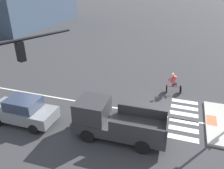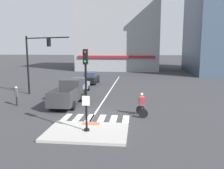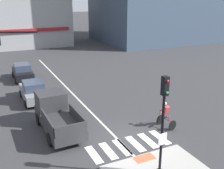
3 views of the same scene
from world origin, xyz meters
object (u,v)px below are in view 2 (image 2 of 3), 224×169
Objects in this scene: car_black_westbound_distant at (91,78)px; pickup_truck_charcoal_westbound_near at (68,93)px; traffic_light_mast at (35,56)px; pedestrian_at_curb_left at (16,94)px; car_grey_westbound_far at (79,85)px; cyclist at (142,104)px; signal_pole at (86,83)px.

pickup_truck_charcoal_westbound_near reaches higher than car_black_westbound_distant.
traffic_light_mast is 3.68× the size of pedestrian_at_curb_left.
car_black_westbound_distant and car_grey_westbound_far have the same top height.
car_grey_westbound_far is 2.46× the size of pedestrian_at_curb_left.
car_grey_westbound_far is at bearing 24.96° from traffic_light_mast.
car_grey_westbound_far is 5.55m from pickup_truck_charcoal_westbound_near.
traffic_light_mast is 1.49× the size of car_black_westbound_distant.
car_black_westbound_distant is at bearing 91.90° from pickup_truck_charcoal_westbound_near.
pickup_truck_charcoal_westbound_near is (4.46, -3.66, -3.13)m from traffic_light_mast.
pickup_truck_charcoal_westbound_near is 6.95m from cyclist.
pedestrian_at_curb_left is (0.20, -4.57, -3.12)m from traffic_light_mast.
signal_pole reaches higher than car_black_westbound_distant.
pedestrian_at_curb_left is (-4.26, -0.91, 0.00)m from pickup_truck_charcoal_westbound_near.
pickup_truck_charcoal_westbound_near is at bearing -85.36° from car_grey_westbound_far.
cyclist is at bearing -10.27° from pedestrian_at_curb_left.
car_grey_westbound_far is at bearing 129.09° from cyclist.
traffic_light_mast is at bearing 140.67° from pickup_truck_charcoal_westbound_near.
pedestrian_at_curb_left is at bearing -120.63° from car_grey_westbound_far.
signal_pole is 7.71m from pickup_truck_charcoal_westbound_near.
traffic_light_mast reaches higher than signal_pole.
signal_pole reaches higher than pedestrian_at_curb_left.
signal_pole is 5.50m from cyclist.
cyclist is at bearing -24.08° from pickup_truck_charcoal_westbound_near.
traffic_light_mast is 9.89m from car_black_westbound_distant.
pedestrian_at_curb_left is at bearing -106.59° from car_black_westbound_distant.
pedestrian_at_curb_left is (-10.61, 1.92, 0.11)m from cyclist.
signal_pole is at bearing -65.24° from pickup_truck_charcoal_westbound_near.
cyclist reaches higher than pedestrian_at_curb_left.
car_black_westbound_distant is 0.80× the size of pickup_truck_charcoal_westbound_near.
pedestrian_at_curb_left is at bearing -167.89° from pickup_truck_charcoal_westbound_near.
pickup_truck_charcoal_westbound_near is (-3.12, 6.76, -2.00)m from signal_pole.
pickup_truck_charcoal_westbound_near reaches higher than pedestrian_at_curb_left.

